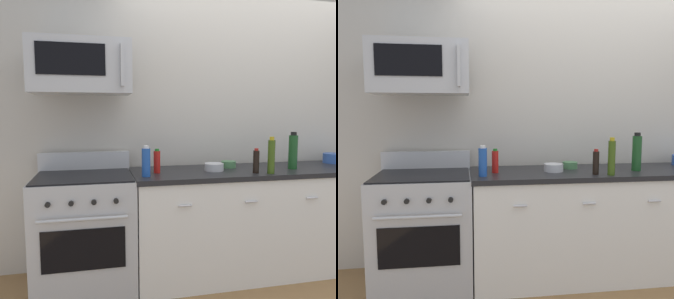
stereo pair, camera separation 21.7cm
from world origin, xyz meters
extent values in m
plane|color=olive|center=(0.00, 0.00, 0.00)|extent=(6.47, 6.47, 0.00)
cube|color=#B7B2A8|center=(0.00, 0.41, 1.35)|extent=(5.40, 0.10, 2.70)
cube|color=white|center=(0.00, 0.00, 0.44)|extent=(2.28, 0.62, 0.88)
cube|color=black|center=(0.00, 0.00, 0.90)|extent=(2.31, 0.65, 0.04)
cube|color=black|center=(0.00, -0.28, 0.05)|extent=(2.28, 0.02, 0.10)
cylinder|color=silver|center=(-0.80, -0.32, 0.72)|extent=(0.10, 0.02, 0.02)
cylinder|color=silver|center=(-0.27, -0.32, 0.72)|extent=(0.10, 0.02, 0.02)
cylinder|color=silver|center=(0.27, -0.32, 0.72)|extent=(0.10, 0.02, 0.02)
cube|color=#B7BABF|center=(-1.53, 0.00, 0.46)|extent=(0.76, 0.64, 0.91)
cube|color=black|center=(-1.53, -0.32, 0.45)|extent=(0.58, 0.01, 0.30)
cylinder|color=#B7BABF|center=(-1.53, -0.35, 0.68)|extent=(0.61, 0.02, 0.02)
cube|color=#B7BABF|center=(-1.53, 0.29, 0.99)|extent=(0.76, 0.06, 0.16)
cube|color=black|center=(-1.53, 0.00, 0.92)|extent=(0.73, 0.61, 0.01)
cylinder|color=black|center=(-1.76, -0.33, 0.79)|extent=(0.04, 0.02, 0.04)
cylinder|color=black|center=(-1.60, -0.33, 0.79)|extent=(0.04, 0.02, 0.04)
cylinder|color=black|center=(-1.45, -0.33, 0.79)|extent=(0.04, 0.02, 0.04)
cylinder|color=black|center=(-1.30, -0.33, 0.79)|extent=(0.04, 0.02, 0.04)
cube|color=#B7BABF|center=(-1.53, 0.05, 1.75)|extent=(0.74, 0.40, 0.40)
cube|color=black|center=(-1.59, -0.15, 1.78)|extent=(0.48, 0.01, 0.22)
cube|color=#B7BABF|center=(-1.23, -0.17, 1.75)|extent=(0.02, 0.04, 0.30)
cylinder|color=#B21914|center=(-0.95, -0.02, 1.01)|extent=(0.05, 0.05, 0.18)
cylinder|color=#19721E|center=(-0.95, -0.02, 1.11)|extent=(0.04, 0.04, 0.02)
cylinder|color=#385114|center=(-0.06, -0.23, 1.05)|extent=(0.06, 0.06, 0.27)
cylinder|color=#B29919|center=(-0.06, -0.23, 1.20)|extent=(0.04, 0.04, 0.03)
cylinder|color=black|center=(-0.17, -0.19, 1.01)|extent=(0.05, 0.05, 0.18)
cylinder|color=maroon|center=(-0.17, -0.19, 1.11)|extent=(0.03, 0.03, 0.02)
cylinder|color=#19471E|center=(0.24, -0.07, 1.07)|extent=(0.08, 0.08, 0.29)
cylinder|color=black|center=(0.24, -0.07, 1.23)|extent=(0.05, 0.05, 0.03)
cylinder|color=#1E4CA5|center=(-1.06, -0.15, 1.03)|extent=(0.07, 0.07, 0.22)
cylinder|color=silver|center=(-1.06, -0.15, 1.15)|extent=(0.04, 0.04, 0.02)
cylinder|color=#477A4C|center=(-0.28, 0.11, 0.95)|extent=(0.13, 0.13, 0.06)
torus|color=#477A4C|center=(-0.28, 0.11, 0.97)|extent=(0.13, 0.13, 0.01)
cylinder|color=#477A4C|center=(-0.28, 0.11, 0.92)|extent=(0.07, 0.07, 0.01)
cylinder|color=#B2B5BA|center=(-0.46, -0.02, 0.95)|extent=(0.16, 0.16, 0.06)
torus|color=#B2B5BA|center=(-0.46, -0.02, 0.98)|extent=(0.16, 0.16, 0.01)
cylinder|color=#B2B5BA|center=(-0.46, -0.02, 0.92)|extent=(0.09, 0.09, 0.01)
camera|label=1|loc=(-1.43, -2.61, 1.40)|focal=35.20mm
camera|label=2|loc=(-1.21, -2.65, 1.40)|focal=35.20mm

